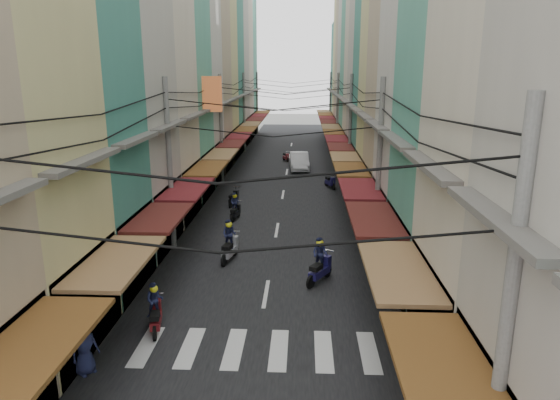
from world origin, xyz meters
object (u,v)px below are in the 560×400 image
(white_car, at_px, (299,169))
(bicycle, at_px, (423,298))
(traffic_sign, at_px, (405,242))
(market_umbrella, at_px, (417,232))

(white_car, xyz_separation_m, bicycle, (5.03, -25.24, 0.00))
(traffic_sign, bearing_deg, market_umbrella, 41.84)
(white_car, relative_size, traffic_sign, 1.84)
(bicycle, bearing_deg, market_umbrella, 4.61)
(market_umbrella, height_order, traffic_sign, traffic_sign)
(white_car, height_order, market_umbrella, market_umbrella)
(white_car, distance_m, bicycle, 25.73)
(bicycle, distance_m, market_umbrella, 2.57)
(traffic_sign, bearing_deg, bicycle, -40.32)
(white_car, xyz_separation_m, market_umbrella, (4.87, -24.12, 2.31))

